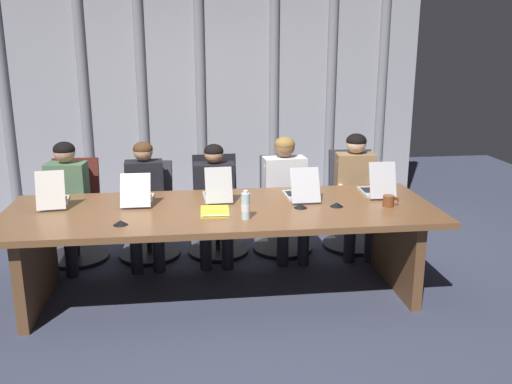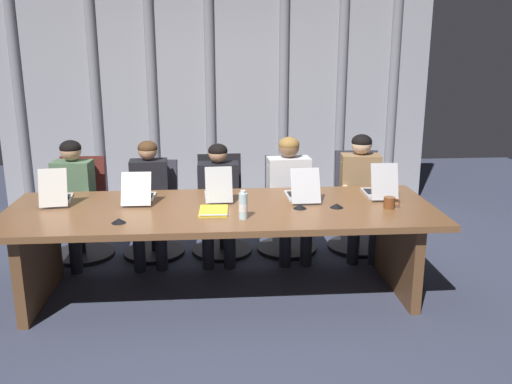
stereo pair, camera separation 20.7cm
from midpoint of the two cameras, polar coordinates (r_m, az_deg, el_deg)
The scene contains 24 objects.
ground_plane at distance 4.74m, azimuth -2.14°, elevation -10.33°, with size 10.57×10.57×0.00m, color #383D51.
conference_table at distance 4.51m, azimuth -2.21°, elevation -3.51°, with size 3.44×1.19×0.75m.
curtain_backdrop at distance 6.92m, azimuth -3.22°, elevation 11.14°, with size 5.26×0.17×3.11m.
laptop_left_end at distance 4.85m, azimuth -18.66°, elevation -0.35°, with size 0.28×0.46×0.31m.
laptop_left_mid at distance 4.73m, azimuth -10.68°, elevation -0.27°, with size 0.24×0.44×0.27m.
laptop_center at distance 4.70m, azimuth -2.66°, elevation -0.05°, with size 0.24×0.42×0.30m.
laptop_right_mid at distance 4.73m, azimuth 5.99°, elevation -0.05°, with size 0.25×0.45×0.29m.
laptop_right_end at distance 4.92m, azimuth 13.73°, elevation 0.25°, with size 0.24×0.44×0.31m.
office_chair_left_end at distance 5.66m, azimuth -16.40°, elevation -2.80°, with size 0.60×0.60×0.95m.
office_chair_left_mid at distance 5.56m, azimuth -9.40°, elevation -2.84°, with size 0.60×0.60×0.91m.
office_chair_center at distance 5.54m, azimuth -2.51°, elevation -2.57°, with size 0.60×0.60×0.96m.
office_chair_right_mid at distance 5.59m, azimuth 4.23°, elevation -2.48°, with size 0.60×0.60×0.93m.
office_chair_right_end at distance 5.75m, azimuth 11.39°, elevation -2.15°, with size 0.60×0.60×0.97m.
person_left_end at distance 5.44m, azimuth -17.43°, elevation -0.29°, with size 0.40×0.57×1.16m.
person_left_mid at distance 5.32m, azimuth -9.81°, elevation -0.31°, with size 0.38×0.56×1.14m.
person_center at distance 5.30m, azimuth -2.76°, elevation -0.31°, with size 0.41×0.55×1.11m.
person_right_mid at distance 5.36m, azimuth 4.62°, elevation 0.24°, with size 0.44×0.56×1.16m.
person_right_end at distance 5.51m, azimuth 11.79°, elevation 0.43°, with size 0.42×0.57×1.18m.
water_bottle_primary at distance 4.16m, azimuth 0.09°, elevation -1.46°, with size 0.07×0.07×0.22m.
coffee_mug_near at distance 4.59m, azimuth 14.83°, elevation -1.08°, with size 0.14×0.09×0.09m.
conference_mic_left_side at distance 4.46m, azimuth 5.86°, elevation -1.49°, with size 0.11×0.11×0.04m, color black.
conference_mic_middle at distance 4.52m, azimuth 9.58°, elevation -1.39°, with size 0.11×0.11×0.04m, color black.
conference_mic_right_side at distance 4.18m, azimuth -12.55°, elevation -2.90°, with size 0.11×0.11×0.04m, color black.
spiral_notepad at distance 4.35m, azimuth -3.02°, elevation -1.98°, with size 0.23×0.31×0.03m.
Camera 2 is at (-0.06, -4.28, 2.03)m, focal length 38.97 mm.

